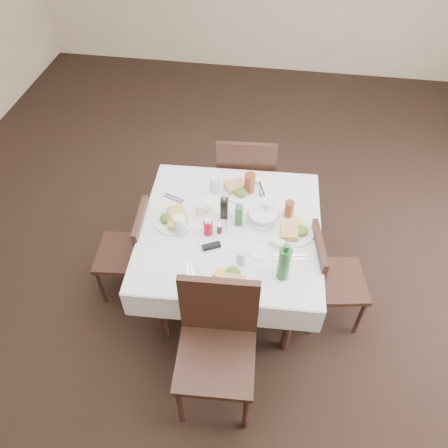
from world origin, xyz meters
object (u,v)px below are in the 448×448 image
oil_cruet_green (239,214)px  bread_basket (263,216)px  ketchup_bottle (208,227)px  water_e (268,209)px  dining_table (230,236)px  coffee_mug (201,209)px  green_bottle (284,263)px  water_w (180,225)px  chair_north (246,176)px  oil_cruet_dark (224,207)px  water_s (241,258)px  chair_west (133,248)px  chair_east (326,275)px  chair_south (217,338)px  water_n (215,184)px

oil_cruet_green → bread_basket: bearing=20.7°
oil_cruet_green → ketchup_bottle: 0.22m
water_e → oil_cruet_green: size_ratio=0.58×
dining_table → bread_basket: bearing=25.5°
coffee_mug → green_bottle: 0.74m
water_w → ketchup_bottle: 0.18m
chair_north → oil_cruet_dark: bearing=-95.9°
oil_cruet_dark → water_e: bearing=12.4°
ketchup_bottle → water_s: bearing=-41.3°
dining_table → green_bottle: bearing=-43.9°
water_w → green_bottle: green_bottle is taller
oil_cruet_dark → ketchup_bottle: bearing=-116.0°
chair_west → ketchup_bottle: ketchup_bottle is taller
green_bottle → chair_north: bearing=107.3°
bread_basket → ketchup_bottle: bearing=-152.4°
oil_cruet_dark → ketchup_bottle: size_ratio=1.60×
chair_west → oil_cruet_green: oil_cruet_green is taller
water_s → bread_basket: 0.41m
chair_east → bread_basket: chair_east is taller
oil_cruet_dark → coffee_mug: 0.17m
chair_north → water_e: chair_north is taller
water_w → coffee_mug: water_w is taller
chair_south → ketchup_bottle: (-0.16, 0.63, 0.26)m
coffee_mug → bread_basket: bearing=1.0°
chair_west → oil_cruet_green: 0.85m
water_w → bread_basket: bearing=21.2°
water_n → water_e: water_n is taller
chair_south → oil_cruet_dark: bearing=95.8°
ketchup_bottle → chair_north: bearing=79.9°
water_s → oil_cruet_dark: size_ratio=0.54×
chair_south → green_bottle: size_ratio=3.40×
water_s → oil_cruet_green: size_ratio=0.55×
chair_east → water_e: bearing=152.1°
water_s → water_w: bearing=155.5°
bread_basket → dining_table: bearing=-154.5°
chair_west → oil_cruet_dark: (0.65, 0.14, 0.38)m
chair_north → chair_east: bearing=-52.3°
water_w → oil_cruet_green: bearing=21.4°
water_w → oil_cruet_dark: bearing=36.2°
water_e → water_n: bearing=154.6°
green_bottle → water_n: bearing=127.6°
ketchup_bottle → green_bottle: 0.58m
green_bottle → water_w: bearing=159.9°
oil_cruet_dark → ketchup_bottle: (-0.08, -0.17, -0.03)m
water_w → bread_basket: water_w is taller
chair_north → water_w: chair_north is taller
chair_north → green_bottle: 1.23m
dining_table → oil_cruet_green: 0.19m
chair_south → bread_basket: chair_south is taller
water_w → ketchup_bottle: size_ratio=1.13×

